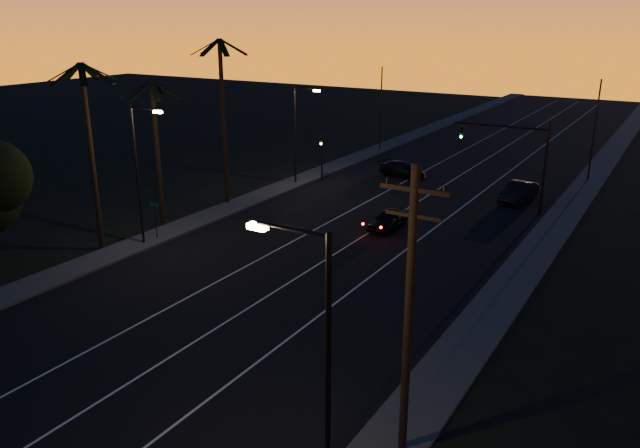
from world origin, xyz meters
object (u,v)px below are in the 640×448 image
Objects in this scene: right_car at (519,192)px; cross_car at (402,169)px; signal_mast at (514,148)px; lead_car at (388,219)px; utility_pole at (409,309)px.

right_car is 0.99× the size of cross_car.
right_car reaches higher than cross_car.
signal_mast is 4.68m from right_car.
lead_car is at bearing -117.89° from right_car.
lead_car is 0.91× the size of right_car.
cross_car is at bearing 110.04° from lead_car.
signal_mast reaches higher than right_car.
cross_car is at bearing 154.76° from signal_mast.
right_car is (0.13, 2.44, -3.99)m from signal_mast.
signal_mast is at bearing 56.65° from lead_car.
right_car is at bearing 62.11° from lead_car.
utility_pole is 1.41× the size of signal_mast.
utility_pole is 30.33m from signal_mast.
utility_pole is 2.24× the size of lead_car.
utility_pole is 33.03m from right_car.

